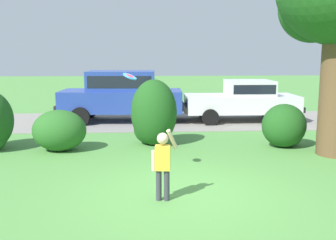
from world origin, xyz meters
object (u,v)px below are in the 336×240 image
(parked_suv, at_px, (122,93))
(child_thrower, at_px, (163,161))
(parked_sedan, at_px, (243,99))
(frisbee, at_px, (130,76))

(parked_suv, xyz_separation_m, child_thrower, (1.18, -8.35, -0.36))
(parked_sedan, xyz_separation_m, parked_suv, (-4.62, 0.13, 0.23))
(parked_suv, bearing_deg, frisbee, -85.30)
(parked_suv, distance_m, frisbee, 7.29)
(parked_suv, height_order, child_thrower, parked_suv)
(parked_sedan, height_order, frisbee, frisbee)
(parked_sedan, xyz_separation_m, child_thrower, (-3.44, -8.22, -0.13))
(parked_sedan, height_order, parked_suv, parked_suv)
(parked_sedan, relative_size, child_thrower, 3.43)
(child_thrower, height_order, frisbee, frisbee)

